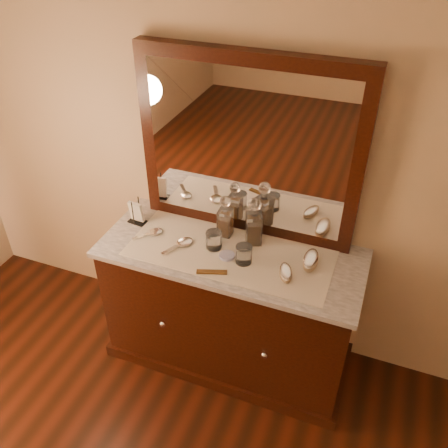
{
  "coord_description": "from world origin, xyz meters",
  "views": [
    {
      "loc": [
        0.68,
        0.09,
        2.47
      ],
      "look_at": [
        0.0,
        1.85,
        1.1
      ],
      "focal_mm": 37.87,
      "sensor_mm": 36.0,
      "label": 1
    }
  ],
  "objects_px": {
    "napkin_rack": "(136,213)",
    "hand_mirror_outer": "(153,233)",
    "decanter_right": "(254,226)",
    "hand_mirror_inner": "(182,243)",
    "comb": "(212,272)",
    "pin_dish": "(227,256)",
    "brush_far": "(311,260)",
    "decanter_left": "(225,220)",
    "mirror_frame": "(248,149)",
    "brush_near": "(286,273)",
    "dresser_cabinet": "(230,309)"
  },
  "relations": [
    {
      "from": "dresser_cabinet",
      "to": "brush_far",
      "type": "distance_m",
      "value": 0.63
    },
    {
      "from": "hand_mirror_outer",
      "to": "napkin_rack",
      "type": "bearing_deg",
      "value": 152.4
    },
    {
      "from": "mirror_frame",
      "to": "hand_mirror_outer",
      "type": "xyz_separation_m",
      "value": [
        -0.47,
        -0.26,
        -0.49
      ]
    },
    {
      "from": "brush_near",
      "to": "brush_far",
      "type": "xyz_separation_m",
      "value": [
        0.1,
        0.14,
        0.0
      ]
    },
    {
      "from": "decanter_left",
      "to": "decanter_right",
      "type": "bearing_deg",
      "value": -3.49
    },
    {
      "from": "comb",
      "to": "brush_near",
      "type": "xyz_separation_m",
      "value": [
        0.36,
        0.11,
        0.02
      ]
    },
    {
      "from": "hand_mirror_inner",
      "to": "mirror_frame",
      "type": "bearing_deg",
      "value": 47.37
    },
    {
      "from": "decanter_right",
      "to": "hand_mirror_outer",
      "type": "xyz_separation_m",
      "value": [
        -0.55,
        -0.13,
        -0.1
      ]
    },
    {
      "from": "decanter_right",
      "to": "decanter_left",
      "type": "bearing_deg",
      "value": 176.51
    },
    {
      "from": "comb",
      "to": "napkin_rack",
      "type": "bearing_deg",
      "value": 136.94
    },
    {
      "from": "comb",
      "to": "decanter_right",
      "type": "xyz_separation_m",
      "value": [
        0.12,
        0.32,
        0.11
      ]
    },
    {
      "from": "brush_near",
      "to": "brush_far",
      "type": "relative_size",
      "value": 0.87
    },
    {
      "from": "dresser_cabinet",
      "to": "pin_dish",
      "type": "bearing_deg",
      "value": -91.17
    },
    {
      "from": "napkin_rack",
      "to": "hand_mirror_outer",
      "type": "distance_m",
      "value": 0.17
    },
    {
      "from": "mirror_frame",
      "to": "brush_near",
      "type": "bearing_deg",
      "value": -45.3
    },
    {
      "from": "dresser_cabinet",
      "to": "hand_mirror_inner",
      "type": "distance_m",
      "value": 0.53
    },
    {
      "from": "comb",
      "to": "brush_near",
      "type": "bearing_deg",
      "value": -1.39
    },
    {
      "from": "mirror_frame",
      "to": "decanter_right",
      "type": "relative_size",
      "value": 4.21
    },
    {
      "from": "mirror_frame",
      "to": "comb",
      "type": "distance_m",
      "value": 0.66
    },
    {
      "from": "decanter_left",
      "to": "dresser_cabinet",
      "type": "bearing_deg",
      "value": -57.87
    },
    {
      "from": "decanter_right",
      "to": "dresser_cabinet",
      "type": "bearing_deg",
      "value": -126.7
    },
    {
      "from": "decanter_right",
      "to": "brush_far",
      "type": "xyz_separation_m",
      "value": [
        0.34,
        -0.07,
        -0.09
      ]
    },
    {
      "from": "napkin_rack",
      "to": "brush_far",
      "type": "xyz_separation_m",
      "value": [
        1.03,
        -0.01,
        -0.04
      ]
    },
    {
      "from": "pin_dish",
      "to": "hand_mirror_outer",
      "type": "distance_m",
      "value": 0.47
    },
    {
      "from": "decanter_right",
      "to": "comb",
      "type": "bearing_deg",
      "value": -110.11
    },
    {
      "from": "napkin_rack",
      "to": "hand_mirror_inner",
      "type": "height_order",
      "value": "napkin_rack"
    },
    {
      "from": "mirror_frame",
      "to": "napkin_rack",
      "type": "relative_size",
      "value": 7.65
    },
    {
      "from": "napkin_rack",
      "to": "decanter_left",
      "type": "height_order",
      "value": "decanter_left"
    },
    {
      "from": "decanter_right",
      "to": "brush_far",
      "type": "height_order",
      "value": "decanter_right"
    },
    {
      "from": "mirror_frame",
      "to": "brush_near",
      "type": "distance_m",
      "value": 0.67
    },
    {
      "from": "decanter_right",
      "to": "brush_near",
      "type": "relative_size",
      "value": 1.85
    },
    {
      "from": "decanter_right",
      "to": "hand_mirror_inner",
      "type": "bearing_deg",
      "value": -155.17
    },
    {
      "from": "mirror_frame",
      "to": "pin_dish",
      "type": "relative_size",
      "value": 14.28
    },
    {
      "from": "mirror_frame",
      "to": "decanter_right",
      "type": "distance_m",
      "value": 0.42
    },
    {
      "from": "hand_mirror_outer",
      "to": "comb",
      "type": "bearing_deg",
      "value": -22.85
    },
    {
      "from": "pin_dish",
      "to": "decanter_left",
      "type": "xyz_separation_m",
      "value": [
        -0.08,
        0.18,
        0.09
      ]
    },
    {
      "from": "comb",
      "to": "hand_mirror_outer",
      "type": "bearing_deg",
      "value": 138.13
    },
    {
      "from": "dresser_cabinet",
      "to": "decanter_right",
      "type": "xyz_separation_m",
      "value": [
        0.09,
        0.12,
        0.55
      ]
    },
    {
      "from": "hand_mirror_outer",
      "to": "hand_mirror_inner",
      "type": "distance_m",
      "value": 0.2
    },
    {
      "from": "napkin_rack",
      "to": "pin_dish",
      "type": "bearing_deg",
      "value": -10.54
    },
    {
      "from": "napkin_rack",
      "to": "hand_mirror_outer",
      "type": "height_order",
      "value": "napkin_rack"
    },
    {
      "from": "decanter_right",
      "to": "hand_mirror_inner",
      "type": "height_order",
      "value": "decanter_right"
    },
    {
      "from": "napkin_rack",
      "to": "decanter_left",
      "type": "xyz_separation_m",
      "value": [
        0.53,
        0.07,
        0.04
      ]
    },
    {
      "from": "brush_near",
      "to": "dresser_cabinet",
      "type": "bearing_deg",
      "value": 165.21
    },
    {
      "from": "pin_dish",
      "to": "napkin_rack",
      "type": "bearing_deg",
      "value": 169.46
    },
    {
      "from": "napkin_rack",
      "to": "dresser_cabinet",
      "type": "bearing_deg",
      "value": -5.46
    },
    {
      "from": "mirror_frame",
      "to": "brush_far",
      "type": "relative_size",
      "value": 6.82
    },
    {
      "from": "decanter_right",
      "to": "napkin_rack",
      "type": "bearing_deg",
      "value": -175.01
    },
    {
      "from": "mirror_frame",
      "to": "decanter_left",
      "type": "height_order",
      "value": "mirror_frame"
    },
    {
      "from": "dresser_cabinet",
      "to": "hand_mirror_outer",
      "type": "relative_size",
      "value": 8.28
    }
  ]
}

